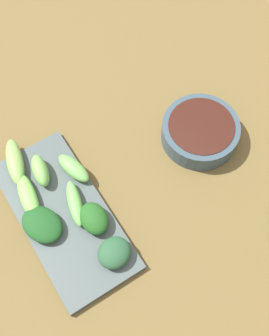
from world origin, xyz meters
name	(u,v)px	position (x,y,z in m)	size (l,w,h in m)	color
tabletop	(129,192)	(0.00, 0.00, 0.01)	(2.10, 2.10, 0.02)	brown
sauce_bowl	(200,131)	(-0.16, -0.02, 0.04)	(0.14, 0.14, 0.04)	#354854
serving_plate	(64,216)	(0.12, -0.02, 0.03)	(0.14, 0.29, 0.01)	#435050
broccoli_leafy_0	(94,218)	(0.08, 0.02, 0.05)	(0.04, 0.06, 0.03)	#20541D
broccoli_leafy_1	(114,253)	(0.08, 0.09, 0.05)	(0.05, 0.05, 0.03)	#265132
broccoli_stalk_2	(28,197)	(0.15, -0.07, 0.04)	(0.03, 0.09, 0.02)	#72B84F
broccoli_stalk_3	(75,203)	(0.09, -0.02, 0.04)	(0.02, 0.08, 0.02)	#66B751
broccoli_stalk_4	(40,171)	(0.11, -0.10, 0.05)	(0.03, 0.06, 0.03)	#6EAC51
broccoli_stalk_5	(15,162)	(0.14, -0.14, 0.04)	(0.03, 0.09, 0.02)	#76A551
broccoli_leafy_6	(42,224)	(0.15, -0.02, 0.04)	(0.06, 0.07, 0.02)	#1A4A1D
broccoli_stalk_7	(74,168)	(0.06, -0.08, 0.04)	(0.03, 0.07, 0.02)	#66A751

